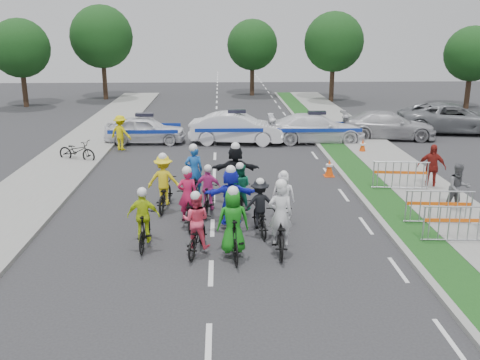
{
  "coord_description": "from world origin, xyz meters",
  "views": [
    {
      "loc": [
        0.27,
        -11.83,
        5.79
      ],
      "look_at": [
        0.87,
        4.29,
        1.1
      ],
      "focal_mm": 40.0,
      "sensor_mm": 36.0,
      "label": 1
    }
  ],
  "objects_px": {
    "rider_1": "(233,230)",
    "police_car_1": "(237,128)",
    "spectator_2": "(432,167)",
    "civilian_suv": "(453,118)",
    "civilian_sedan": "(388,125)",
    "barrier_0": "(459,226)",
    "rider_5": "(231,202)",
    "tree_0": "(20,48)",
    "cone_1": "(363,147)",
    "cone_0": "(329,168)",
    "rider_9": "(209,195)",
    "rider_8": "(240,195)",
    "rider_2": "(196,230)",
    "rider_12": "(194,181)",
    "rider_3": "(144,224)",
    "barrier_1": "(438,209)",
    "tree_3": "(102,37)",
    "tree_1": "(334,42)",
    "police_car_2": "(316,128)",
    "rider_0": "(280,228)",
    "marshal_hiviz": "(121,133)",
    "barrier_2": "(400,177)",
    "rider_7": "(283,202)",
    "rider_11": "(235,176)",
    "rider_10": "(164,187)",
    "police_car_0": "(145,130)",
    "spectator_1": "(458,188)",
    "rider_6": "(188,206)",
    "tree_2": "(472,54)",
    "parked_bike": "(77,151)"
  },
  "relations": [
    {
      "from": "civilian_suv",
      "to": "barrier_0",
      "type": "distance_m",
      "value": 16.98
    },
    {
      "from": "rider_3",
      "to": "tree_2",
      "type": "relative_size",
      "value": 0.3
    },
    {
      "from": "cone_0",
      "to": "barrier_0",
      "type": "bearing_deg",
      "value": -73.09
    },
    {
      "from": "tree_0",
      "to": "tree_3",
      "type": "relative_size",
      "value": 0.86
    },
    {
      "from": "rider_2",
      "to": "marshal_hiviz",
      "type": "relative_size",
      "value": 1.06
    },
    {
      "from": "tree_0",
      "to": "spectator_2",
      "type": "bearing_deg",
      "value": -44.41
    },
    {
      "from": "rider_3",
      "to": "tree_3",
      "type": "relative_size",
      "value": 0.23
    },
    {
      "from": "spectator_2",
      "to": "barrier_0",
      "type": "xyz_separation_m",
      "value": [
        -1.19,
        -5.08,
        -0.29
      ]
    },
    {
      "from": "spectator_2",
      "to": "rider_3",
      "type": "bearing_deg",
      "value": -131.07
    },
    {
      "from": "rider_0",
      "to": "rider_1",
      "type": "bearing_deg",
      "value": 17.53
    },
    {
      "from": "barrier_0",
      "to": "cone_1",
      "type": "relative_size",
      "value": 2.86
    },
    {
      "from": "rider_5",
      "to": "tree_1",
      "type": "bearing_deg",
      "value": -110.77
    },
    {
      "from": "rider_10",
      "to": "tree_0",
      "type": "height_order",
      "value": "tree_0"
    },
    {
      "from": "rider_6",
      "to": "cone_1",
      "type": "xyz_separation_m",
      "value": [
        7.61,
        9.04,
        -0.28
      ]
    },
    {
      "from": "rider_5",
      "to": "tree_0",
      "type": "height_order",
      "value": "tree_0"
    },
    {
      "from": "rider_0",
      "to": "marshal_hiviz",
      "type": "height_order",
      "value": "rider_0"
    },
    {
      "from": "tree_2",
      "to": "spectator_2",
      "type": "bearing_deg",
      "value": -117.48
    },
    {
      "from": "rider_1",
      "to": "police_car_1",
      "type": "xyz_separation_m",
      "value": [
        0.53,
        13.85,
        0.02
      ]
    },
    {
      "from": "civilian_sedan",
      "to": "barrier_0",
      "type": "bearing_deg",
      "value": 177.54
    },
    {
      "from": "rider_1",
      "to": "civilian_sedan",
      "type": "bearing_deg",
      "value": -125.71
    },
    {
      "from": "tree_3",
      "to": "tree_1",
      "type": "bearing_deg",
      "value": -6.34
    },
    {
      "from": "spectator_1",
      "to": "spectator_2",
      "type": "distance_m",
      "value": 2.4
    },
    {
      "from": "rider_8",
      "to": "spectator_2",
      "type": "relative_size",
      "value": 1.03
    },
    {
      "from": "rider_0",
      "to": "barrier_2",
      "type": "xyz_separation_m",
      "value": [
        4.9,
        5.13,
        -0.11
      ]
    },
    {
      "from": "rider_2",
      "to": "rider_5",
      "type": "height_order",
      "value": "rider_5"
    },
    {
      "from": "rider_11",
      "to": "cone_1",
      "type": "distance_m",
      "value": 9.1
    },
    {
      "from": "police_car_2",
      "to": "barrier_0",
      "type": "relative_size",
      "value": 2.48
    },
    {
      "from": "spectator_2",
      "to": "civilian_suv",
      "type": "bearing_deg",
      "value": 85.24
    },
    {
      "from": "rider_3",
      "to": "barrier_1",
      "type": "distance_m",
      "value": 8.59
    },
    {
      "from": "rider_9",
      "to": "tree_1",
      "type": "distance_m",
      "value": 27.66
    },
    {
      "from": "rider_3",
      "to": "rider_11",
      "type": "distance_m",
      "value": 4.71
    },
    {
      "from": "rider_12",
      "to": "civilian_suv",
      "type": "xyz_separation_m",
      "value": [
        13.86,
        11.38,
        0.17
      ]
    },
    {
      "from": "civilian_suv",
      "to": "parked_bike",
      "type": "relative_size",
      "value": 3.22
    },
    {
      "from": "rider_5",
      "to": "rider_11",
      "type": "xyz_separation_m",
      "value": [
        0.21,
        2.62,
        0.04
      ]
    },
    {
      "from": "rider_7",
      "to": "rider_11",
      "type": "xyz_separation_m",
      "value": [
        -1.37,
        2.19,
        0.2
      ]
    },
    {
      "from": "rider_7",
      "to": "rider_11",
      "type": "relative_size",
      "value": 0.81
    },
    {
      "from": "rider_0",
      "to": "tree_0",
      "type": "distance_m",
      "value": 31.28
    },
    {
      "from": "rider_11",
      "to": "parked_bike",
      "type": "xyz_separation_m",
      "value": [
        -6.8,
        5.68,
        -0.37
      ]
    },
    {
      "from": "police_car_2",
      "to": "rider_0",
      "type": "bearing_deg",
      "value": 167.45
    },
    {
      "from": "police_car_0",
      "to": "rider_0",
      "type": "bearing_deg",
      "value": -157.1
    },
    {
      "from": "police_car_0",
      "to": "police_car_2",
      "type": "xyz_separation_m",
      "value": [
        8.7,
        -0.11,
        0.03
      ]
    },
    {
      "from": "rider_10",
      "to": "cone_0",
      "type": "bearing_deg",
      "value": -144.15
    },
    {
      "from": "police_car_1",
      "to": "barrier_0",
      "type": "relative_size",
      "value": 2.36
    },
    {
      "from": "rider_10",
      "to": "spectator_2",
      "type": "distance_m",
      "value": 9.63
    },
    {
      "from": "rider_3",
      "to": "police_car_2",
      "type": "height_order",
      "value": "rider_3"
    },
    {
      "from": "cone_0",
      "to": "tree_2",
      "type": "distance_m",
      "value": 22.35
    },
    {
      "from": "rider_9",
      "to": "barrier_0",
      "type": "distance_m",
      "value": 7.34
    },
    {
      "from": "marshal_hiviz",
      "to": "police_car_0",
      "type": "bearing_deg",
      "value": -95.32
    },
    {
      "from": "rider_1",
      "to": "police_car_2",
      "type": "height_order",
      "value": "rider_1"
    },
    {
      "from": "rider_11",
      "to": "tree_3",
      "type": "bearing_deg",
      "value": -68.18
    }
  ]
}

